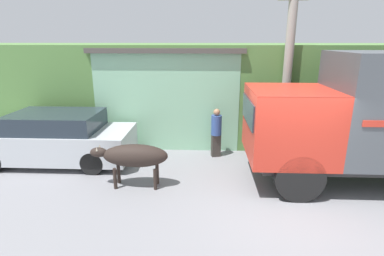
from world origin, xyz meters
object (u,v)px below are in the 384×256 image
at_px(pedestrian_on_hill, 216,131).
at_px(utility_pole, 288,68).
at_px(brown_cow, 134,156).
at_px(parked_suv, 55,138).

distance_m(pedestrian_on_hill, utility_pole, 2.96).
bearing_deg(pedestrian_on_hill, brown_cow, 30.16).
bearing_deg(parked_suv, utility_pole, 6.79).
relative_size(brown_cow, pedestrian_on_hill, 1.25).
bearing_deg(parked_suv, pedestrian_on_hill, 6.68).
relative_size(parked_suv, utility_pole, 0.86).
relative_size(brown_cow, utility_pole, 0.36).
bearing_deg(brown_cow, utility_pole, 18.58).
height_order(brown_cow, pedestrian_on_hill, pedestrian_on_hill).
height_order(brown_cow, parked_suv, parked_suv).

